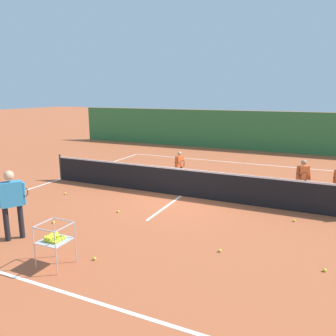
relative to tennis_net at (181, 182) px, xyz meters
name	(u,v)px	position (x,y,z in m)	size (l,w,h in m)	color
ground_plane	(181,196)	(0.00, 0.00, -0.50)	(120.00, 120.00, 0.00)	#B25633
line_baseline_near	(52,288)	(0.00, -6.14, -0.50)	(10.84, 0.08, 0.01)	white
line_baseline_far	(228,162)	(0.00, 6.40, -0.50)	(10.84, 0.08, 0.01)	white
line_sideline_west	(60,179)	(-5.42, 0.00, -0.50)	(0.08, 12.54, 0.01)	white
line_service_center	(181,196)	(0.00, 0.00, -0.50)	(0.08, 5.03, 0.01)	white
tennis_net	(181,182)	(0.00, 0.00, 0.00)	(10.72, 0.08, 1.05)	#333338
instructor	(11,199)	(-2.34, -4.88, 0.52)	(0.57, 0.84, 1.71)	black
student_0	(179,163)	(-0.81, 1.77, 0.23)	(0.41, 0.66, 1.22)	black
student_1	(303,175)	(3.78, 1.44, 0.30)	(0.49, 0.69, 1.32)	black
ball_cart	(54,238)	(-0.54, -5.45, 0.09)	(0.58, 0.58, 0.90)	#B7B7BC
tennis_ball_0	(294,221)	(3.74, -0.88, -0.47)	(0.07, 0.07, 0.07)	yellow
tennis_ball_1	(95,259)	(0.06, -4.95, -0.47)	(0.07, 0.07, 0.07)	yellow
tennis_ball_2	(53,222)	(-2.22, -3.74, -0.47)	(0.07, 0.07, 0.07)	yellow
tennis_ball_3	(65,194)	(-3.75, -1.55, -0.47)	(0.07, 0.07, 0.07)	yellow
tennis_ball_4	(220,251)	(2.37, -3.48, -0.47)	(0.07, 0.07, 0.07)	yellow
tennis_ball_5	(325,270)	(4.50, -3.43, -0.47)	(0.07, 0.07, 0.07)	yellow
tennis_ball_6	(118,211)	(-1.08, -2.29, -0.47)	(0.07, 0.07, 0.07)	yellow
windscreen_fence	(246,131)	(0.00, 10.47, 0.71)	(23.86, 0.08, 2.42)	#33753D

